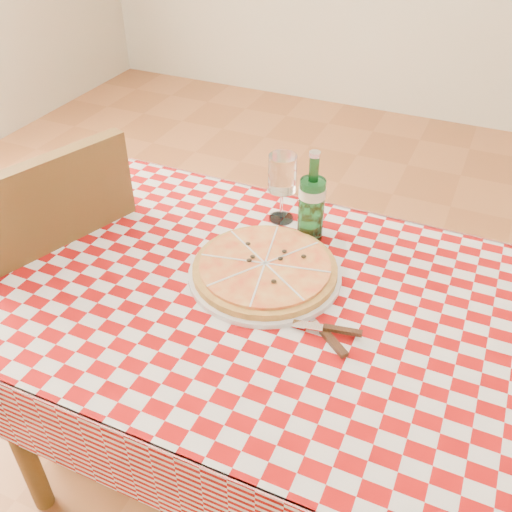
{
  "coord_description": "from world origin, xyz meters",
  "views": [
    {
      "loc": [
        0.42,
        -0.92,
        1.63
      ],
      "look_at": [
        -0.02,
        0.06,
        0.82
      ],
      "focal_mm": 40.0,
      "sensor_mm": 36.0,
      "label": 1
    }
  ],
  "objects_px": {
    "dining_table": "(253,323)",
    "wine_glass": "(282,189)",
    "chair_far": "(54,278)",
    "pizza_plate": "(265,268)",
    "water_bottle": "(312,197)"
  },
  "relations": [
    {
      "from": "dining_table",
      "to": "wine_glass",
      "type": "relative_size",
      "value": 6.17
    },
    {
      "from": "water_bottle",
      "to": "wine_glass",
      "type": "bearing_deg",
      "value": 153.72
    },
    {
      "from": "chair_far",
      "to": "wine_glass",
      "type": "height_order",
      "value": "chair_far"
    },
    {
      "from": "dining_table",
      "to": "wine_glass",
      "type": "xyz_separation_m",
      "value": [
        -0.06,
        0.32,
        0.2
      ]
    },
    {
      "from": "chair_far",
      "to": "pizza_plate",
      "type": "bearing_deg",
      "value": -156.72
    },
    {
      "from": "pizza_plate",
      "to": "water_bottle",
      "type": "bearing_deg",
      "value": 77.83
    },
    {
      "from": "dining_table",
      "to": "pizza_plate",
      "type": "distance_m",
      "value": 0.14
    },
    {
      "from": "pizza_plate",
      "to": "water_bottle",
      "type": "distance_m",
      "value": 0.23
    },
    {
      "from": "dining_table",
      "to": "wine_glass",
      "type": "height_order",
      "value": "wine_glass"
    },
    {
      "from": "dining_table",
      "to": "chair_far",
      "type": "xyz_separation_m",
      "value": [
        -0.65,
        0.02,
        -0.09
      ]
    },
    {
      "from": "dining_table",
      "to": "wine_glass",
      "type": "bearing_deg",
      "value": 100.47
    },
    {
      "from": "pizza_plate",
      "to": "wine_glass",
      "type": "xyz_separation_m",
      "value": [
        -0.06,
        0.25,
        0.07
      ]
    },
    {
      "from": "wine_glass",
      "to": "chair_far",
      "type": "bearing_deg",
      "value": -152.97
    },
    {
      "from": "pizza_plate",
      "to": "wine_glass",
      "type": "relative_size",
      "value": 1.91
    },
    {
      "from": "dining_table",
      "to": "pizza_plate",
      "type": "xyz_separation_m",
      "value": [
        -0.0,
        0.07,
        0.12
      ]
    }
  ]
}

